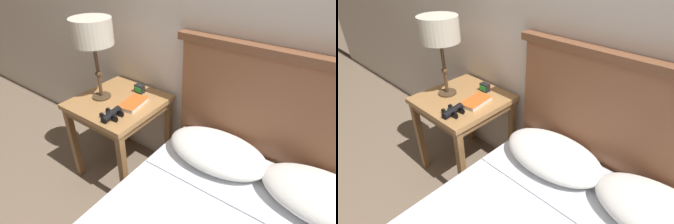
{
  "view_description": "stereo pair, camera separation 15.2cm",
  "coord_description": "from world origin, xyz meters",
  "views": [
    {
      "loc": [
        0.55,
        -0.54,
        1.57
      ],
      "look_at": [
        -0.2,
        0.5,
        0.76
      ],
      "focal_mm": 28.0,
      "sensor_mm": 36.0,
      "label": 1
    },
    {
      "loc": [
        0.67,
        -0.44,
        1.57
      ],
      "look_at": [
        -0.2,
        0.5,
        0.76
      ],
      "focal_mm": 28.0,
      "sensor_mm": 36.0,
      "label": 2
    }
  ],
  "objects": [
    {
      "name": "table_lamp",
      "position": [
        -0.79,
        0.51,
        1.11
      ],
      "size": [
        0.26,
        0.26,
        0.55
      ],
      "color": "#4C3823",
      "rests_on": "nightstand"
    },
    {
      "name": "binoculars_pair",
      "position": [
        -0.54,
        0.37,
        0.68
      ],
      "size": [
        0.15,
        0.16,
        0.05
      ],
      "color": "black",
      "rests_on": "nightstand"
    },
    {
      "name": "alarm_clock",
      "position": [
        -0.62,
        0.73,
        0.69
      ],
      "size": [
        0.07,
        0.05,
        0.06
      ],
      "color": "black",
      "rests_on": "nightstand"
    },
    {
      "name": "nightstand",
      "position": [
        -0.67,
        0.55,
        0.57
      ],
      "size": [
        0.58,
        0.58,
        0.66
      ],
      "color": "#AD7A47",
      "rests_on": "ground_plane"
    },
    {
      "name": "wall_back",
      "position": [
        0.0,
        0.88,
        1.3
      ],
      "size": [
        8.0,
        0.06,
        2.6
      ],
      "color": "silver",
      "rests_on": "ground_plane"
    },
    {
      "name": "book_on_nightstand",
      "position": [
        -0.54,
        0.56,
        0.67
      ],
      "size": [
        0.15,
        0.22,
        0.03
      ],
      "color": "silver",
      "rests_on": "nightstand"
    }
  ]
}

